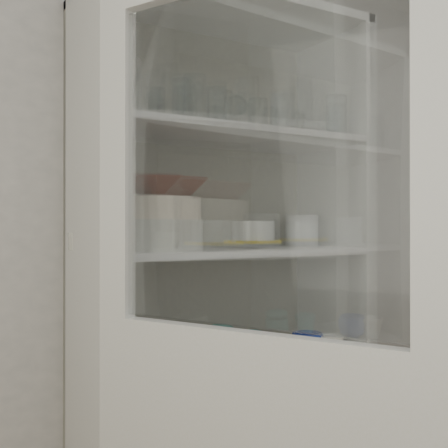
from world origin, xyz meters
TOP-DOWN VIEW (x-y plane):
  - wall_back at (0.00, 1.50)m, footprint 3.60×0.02m
  - pantry_cabinet at (0.20, 1.34)m, footprint 1.00×0.45m
  - cupboard_door at (-0.09, 0.65)m, footprint 0.45×0.82m
  - tumbler_0 at (-0.21, 1.12)m, footprint 0.08×0.08m
  - tumbler_1 at (-0.02, 1.15)m, footprint 0.09×0.09m
  - tumbler_2 at (0.01, 1.14)m, footprint 0.10×0.10m
  - tumbler_3 at (0.35, 1.15)m, footprint 0.08×0.08m
  - tumbler_4 at (0.37, 1.16)m, footprint 0.08×0.08m
  - tumbler_5 at (0.58, 1.12)m, footprint 0.10×0.10m
  - tumbler_6 at (0.61, 1.17)m, footprint 0.08×0.08m
  - tumbler_7 at (-0.06, 1.26)m, footprint 0.08×0.08m
  - tumbler_8 at (0.06, 1.28)m, footprint 0.10×0.10m
  - tumbler_9 at (0.19, 1.27)m, footprint 0.09×0.09m
  - tumbler_10 at (0.15, 1.24)m, footprint 0.08×0.08m
  - tumbler_11 at (0.36, 1.30)m, footprint 0.09×0.09m
  - goblet_0 at (-0.21, 1.39)m, footprint 0.07×0.07m
  - goblet_1 at (-0.02, 1.37)m, footprint 0.07×0.07m
  - goblet_2 at (0.32, 1.38)m, footprint 0.08×0.08m
  - goblet_3 at (0.61, 1.39)m, footprint 0.07×0.07m
  - plate_stack_front at (-0.06, 1.20)m, footprint 0.24×0.24m
  - plate_stack_back at (-0.21, 1.40)m, footprint 0.19×0.19m
  - cream_bowl at (-0.06, 1.20)m, footprint 0.26×0.26m
  - terracotta_bowl at (-0.06, 1.20)m, footprint 0.26×0.26m
  - glass_platter at (0.33, 1.28)m, footprint 0.30×0.30m
  - yellow_trivet at (0.33, 1.28)m, footprint 0.19×0.19m
  - white_ramekin at (0.33, 1.28)m, footprint 0.20×0.20m
  - grey_bowl_stack at (0.56, 1.30)m, footprint 0.13×0.13m
  - mug_blue at (0.50, 1.19)m, footprint 0.12×0.12m
  - mug_teal at (0.35, 1.34)m, footprint 0.13×0.13m
  - mug_white at (0.56, 1.14)m, footprint 0.12×0.12m
  - teal_jar at (0.20, 1.30)m, footprint 0.10×0.10m
  - measuring_cups at (0.15, 1.17)m, footprint 0.09×0.09m
  - white_canister at (-0.14, 1.31)m, footprint 0.16×0.16m

SIDE VIEW (x-z plane):
  - cupboard_door at x=-0.09m, z-range -0.13..1.87m
  - measuring_cups at x=0.15m, z-range 0.86..0.90m
  - mug_white at x=0.56m, z-range 0.86..0.95m
  - mug_teal at x=0.35m, z-range 0.86..0.95m
  - mug_blue at x=0.50m, z-range 0.86..0.95m
  - teal_jar at x=0.20m, z-range 0.86..0.98m
  - white_canister at x=-0.14m, z-range 0.86..1.01m
  - pantry_cabinet at x=0.20m, z-range -0.11..1.99m
  - glass_platter at x=0.33m, z-range 1.26..1.28m
  - yellow_trivet at x=0.33m, z-range 1.28..1.29m
  - plate_stack_back at x=-0.21m, z-range 1.26..1.32m
  - wall_back at x=0.00m, z-range 0.00..2.60m
  - plate_stack_front at x=-0.06m, z-range 1.26..1.36m
  - grey_bowl_stack at x=0.56m, z-range 1.26..1.38m
  - white_ramekin at x=0.33m, z-range 1.29..1.36m
  - cream_bowl at x=-0.06m, z-range 1.36..1.43m
  - terracotta_bowl at x=-0.06m, z-range 1.43..1.49m
  - tumbler_7 at x=-0.06m, z-range 1.66..1.78m
  - tumbler_6 at x=0.61m, z-range 1.66..1.79m
  - tumbler_1 at x=-0.02m, z-range 1.66..1.79m
  - tumbler_3 at x=0.35m, z-range 1.66..1.79m
  - tumbler_4 at x=0.37m, z-range 1.66..1.80m
  - tumbler_11 at x=0.36m, z-range 1.66..1.80m
  - tumbler_9 at x=0.19m, z-range 1.66..1.81m
  - tumbler_2 at x=0.01m, z-range 1.66..1.81m
  - tumbler_5 at x=0.58m, z-range 1.66..1.81m
  - tumbler_10 at x=0.15m, z-range 1.66..1.81m
  - tumbler_8 at x=0.06m, z-range 1.66..1.81m
  - goblet_0 at x=-0.21m, z-range 1.66..1.81m
  - tumbler_0 at x=-0.21m, z-range 1.66..1.81m
  - goblet_1 at x=-0.02m, z-range 1.66..1.82m
  - goblet_3 at x=0.61m, z-range 1.66..1.82m
  - goblet_2 at x=0.32m, z-range 1.66..1.85m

